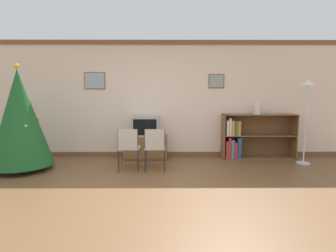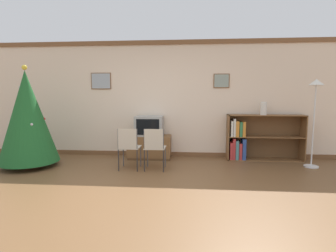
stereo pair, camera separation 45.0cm
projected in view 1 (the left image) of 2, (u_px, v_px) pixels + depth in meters
ground_plane at (148, 196)px, 3.77m from camera, size 24.00×24.00×0.00m
wall_back at (155, 99)px, 6.16m from camera, size 9.19×0.11×2.70m
christmas_tree at (20, 118)px, 4.99m from camera, size 1.15×1.15×2.04m
tv_console at (146, 147)px, 5.98m from camera, size 0.97×0.49×0.53m
television at (146, 126)px, 5.92m from camera, size 0.62×0.47×0.45m
folding_chair_left at (129, 147)px, 4.97m from camera, size 0.40×0.40×0.82m
folding_chair_right at (155, 147)px, 4.98m from camera, size 0.40×0.40×0.82m
bookshelf at (246, 138)px, 6.05m from camera, size 1.66×0.36×1.02m
vase at (257, 108)px, 5.91m from camera, size 0.14×0.14×0.28m
standing_lamp at (307, 100)px, 5.41m from camera, size 0.28×0.28×1.76m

